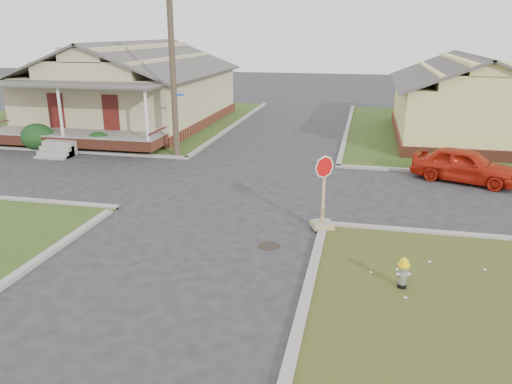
% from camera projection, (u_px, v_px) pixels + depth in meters
% --- Properties ---
extents(ground, '(120.00, 120.00, 0.00)m').
position_uv_depth(ground, '(201.00, 233.00, 15.19)').
color(ground, '#242426').
rests_on(ground, ground).
extents(verge_far_left, '(19.00, 19.00, 0.05)m').
position_uv_depth(verge_far_left, '(105.00, 119.00, 34.56)').
color(verge_far_left, '#2B4317').
rests_on(verge_far_left, ground).
extents(curbs, '(80.00, 40.00, 0.12)m').
position_uv_depth(curbs, '(241.00, 185.00, 19.83)').
color(curbs, gray).
rests_on(curbs, ground).
extents(manhole, '(0.64, 0.64, 0.01)m').
position_uv_depth(manhole, '(269.00, 246.00, 14.27)').
color(manhole, black).
rests_on(manhole, ground).
extents(corner_house, '(10.10, 15.50, 5.30)m').
position_uv_depth(corner_house, '(134.00, 89.00, 32.02)').
color(corner_house, brown).
rests_on(corner_house, ground).
extents(side_house_yellow, '(7.60, 11.60, 4.70)m').
position_uv_depth(side_house_yellow, '(465.00, 100.00, 27.78)').
color(side_house_yellow, brown).
rests_on(side_house_yellow, ground).
extents(utility_pole, '(1.80, 0.28, 9.00)m').
position_uv_depth(utility_pole, '(172.00, 58.00, 22.87)').
color(utility_pole, '#3D3223').
rests_on(utility_pole, ground).
extents(fire_hydrant, '(0.29, 0.29, 0.78)m').
position_uv_depth(fire_hydrant, '(403.00, 271.00, 11.74)').
color(fire_hydrant, black).
rests_on(fire_hydrant, ground).
extents(stop_sign, '(0.65, 0.64, 2.30)m').
position_uv_depth(stop_sign, '(323.00, 212.00, 15.34)').
color(stop_sign, tan).
rests_on(stop_sign, ground).
extents(red_sedan, '(4.37, 3.02, 1.38)m').
position_uv_depth(red_sedan, '(464.00, 165.00, 20.15)').
color(red_sedan, '#AD1C0C').
rests_on(red_sedan, ground).
extents(hedge_left, '(1.61, 1.32, 1.23)m').
position_uv_depth(hedge_left, '(38.00, 137.00, 25.59)').
color(hedge_left, '#143413').
rests_on(hedge_left, verge_far_left).
extents(hedge_right, '(1.33, 1.09, 1.02)m').
position_uv_depth(hedge_right, '(99.00, 141.00, 25.10)').
color(hedge_right, '#143413').
rests_on(hedge_right, verge_far_left).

